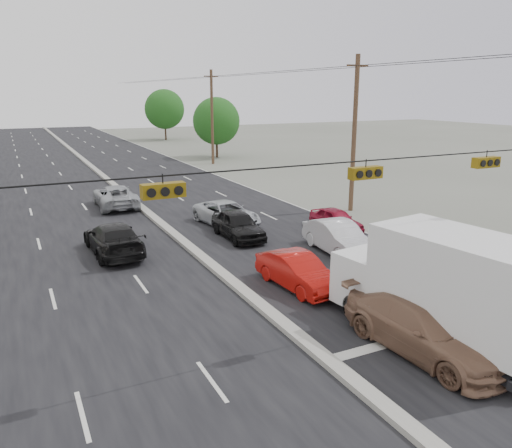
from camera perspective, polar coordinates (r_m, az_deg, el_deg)
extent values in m
plane|color=#606356|center=(15.78, 6.86, -14.52)|extent=(200.00, 200.00, 0.00)
cube|color=black|center=(42.82, -15.63, 3.95)|extent=(20.00, 160.00, 0.02)
cube|color=gray|center=(42.80, -15.64, 4.08)|extent=(0.50, 160.00, 0.20)
cylinder|color=#422D1E|center=(33.36, 11.15, 9.93)|extent=(0.30, 0.30, 10.00)
cube|color=#422D1E|center=(33.28, 11.54, 17.32)|extent=(1.60, 0.12, 0.12)
cylinder|color=#422D1E|center=(55.30, -5.04, 12.01)|extent=(0.30, 0.30, 10.00)
cube|color=#422D1E|center=(55.26, -5.15, 16.47)|extent=(1.60, 0.12, 0.12)
cylinder|color=black|center=(13.89, 7.60, 6.82)|extent=(25.00, 0.04, 0.04)
cube|color=#72590C|center=(12.06, -10.56, 3.79)|extent=(1.05, 0.30, 0.35)
cube|color=#72590C|center=(14.83, 12.40, 5.74)|extent=(1.05, 0.30, 0.35)
cube|color=#72590C|center=(18.35, 24.79, 6.42)|extent=(1.05, 0.30, 0.35)
cylinder|color=#382619|center=(61.14, -4.50, 8.77)|extent=(0.28, 0.28, 2.52)
sphere|color=#1F4B14|center=(60.90, -4.56, 11.66)|extent=(5.60, 5.60, 5.60)
cylinder|color=#382619|center=(85.02, -10.30, 10.41)|extent=(0.28, 0.28, 2.88)
sphere|color=#1F4B14|center=(84.83, -10.41, 12.78)|extent=(6.40, 6.40, 6.40)
cube|color=black|center=(17.30, 19.42, -10.82)|extent=(3.27, 7.41, 0.26)
cube|color=silver|center=(16.22, 22.26, -6.17)|extent=(3.20, 5.41, 2.87)
cube|color=silver|center=(18.50, 13.19, -5.90)|extent=(2.69, 2.25, 1.84)
cylinder|color=black|center=(17.92, 11.24, -9.32)|extent=(0.42, 0.95, 0.92)
cylinder|color=black|center=(19.40, 15.80, -7.68)|extent=(0.42, 0.95, 0.92)
cylinder|color=black|center=(15.41, 23.79, -14.60)|extent=(0.42, 0.95, 0.92)
imported|color=#835D47|center=(16.24, 18.70, -11.16)|extent=(2.71, 5.73, 1.62)
imported|color=#A90F0A|center=(20.24, 4.77, -5.46)|extent=(1.83, 4.35, 1.40)
imported|color=black|center=(26.97, -2.07, -0.11)|extent=(1.84, 4.42, 1.50)
imported|color=silver|center=(24.79, 9.40, -1.58)|extent=(2.03, 4.85, 1.56)
imported|color=#B4B8BC|center=(29.62, -3.39, 1.15)|extent=(2.98, 5.30, 1.40)
imported|color=#151052|center=(24.21, 19.05, -2.86)|extent=(2.39, 4.87, 1.36)
imported|color=maroon|center=(28.80, 9.14, 0.46)|extent=(1.64, 3.81, 1.28)
imported|color=black|center=(25.31, -16.00, -1.64)|extent=(2.33, 5.39, 1.55)
imported|color=#9C9FA3|center=(35.65, -15.78, 3.06)|extent=(2.68, 5.53, 1.52)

